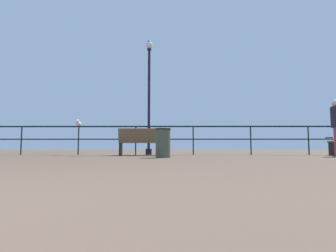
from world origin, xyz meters
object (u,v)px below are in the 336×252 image
object	(u,v)px
lamppost_center	(149,91)
seagull_on_rail	(78,123)
bench_near_left	(145,140)
trash_bin	(163,143)

from	to	relation	value
lamppost_center	seagull_on_rail	xyz separation A→B (m)	(-2.55, -0.22, -1.25)
bench_near_left	trash_bin	bearing A→B (deg)	-69.65
lamppost_center	trash_bin	bearing A→B (deg)	-77.54
bench_near_left	lamppost_center	size ratio (longest dim) A/B	0.39
bench_near_left	lamppost_center	bearing A→B (deg)	86.12
bench_near_left	trash_bin	world-z (taller)	bench_near_left
bench_near_left	seagull_on_rail	distance (m)	2.66
bench_near_left	trash_bin	xyz separation A→B (m)	(0.66, -1.77, -0.12)
trash_bin	lamppost_center	bearing A→B (deg)	102.46
seagull_on_rail	trash_bin	world-z (taller)	seagull_on_rail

